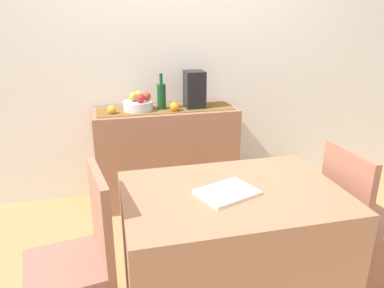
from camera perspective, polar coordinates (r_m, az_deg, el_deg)
name	(u,v)px	position (r m, az deg, el deg)	size (l,w,h in m)	color
ground_plane	(217,258)	(2.69, 3.81, -17.08)	(6.40, 6.40, 0.02)	#A2804F
room_wall_rear	(180,42)	(3.31, -1.93, 15.39)	(6.40, 0.06, 2.70)	silver
sideboard_console	(167,156)	(3.23, -3.92, -1.79)	(1.19, 0.42, 0.83)	#986449
table_runner	(166,109)	(3.10, -4.10, 5.43)	(1.12, 0.32, 0.01)	brown
fruit_bowl	(138,106)	(3.07, -8.31, 5.87)	(0.24, 0.24, 0.07)	silver
apple_rear	(147,96)	(3.07, -7.01, 7.32)	(0.07, 0.07, 0.07)	#AA3620
apple_left	(133,97)	(3.05, -9.01, 7.20)	(0.07, 0.07, 0.07)	#91A033
apple_front	(139,95)	(3.10, -8.20, 7.43)	(0.07, 0.07, 0.07)	gold
apple_center	(140,98)	(2.99, -7.95, 7.01)	(0.07, 0.07, 0.07)	red
wine_bottle	(161,96)	(3.07, -4.73, 7.39)	(0.07, 0.07, 0.30)	#13401E
coffee_maker	(194,89)	(3.12, 0.38, 8.40)	(0.16, 0.18, 0.31)	black
orange_loose_end	(175,107)	(3.02, -2.69, 5.76)	(0.08, 0.08, 0.08)	orange
orange_loose_near_bowl	(112,110)	(3.00, -12.24, 5.16)	(0.07, 0.07, 0.07)	orange
dining_table	(230,252)	(2.10, 5.95, -16.26)	(1.12, 0.76, 0.74)	#A06A4D
open_book	(227,192)	(1.87, 5.44, -7.44)	(0.28, 0.21, 0.02)	white
chair_by_corner	(360,247)	(2.52, 24.41, -14.27)	(0.42, 0.42, 0.90)	#9B634A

